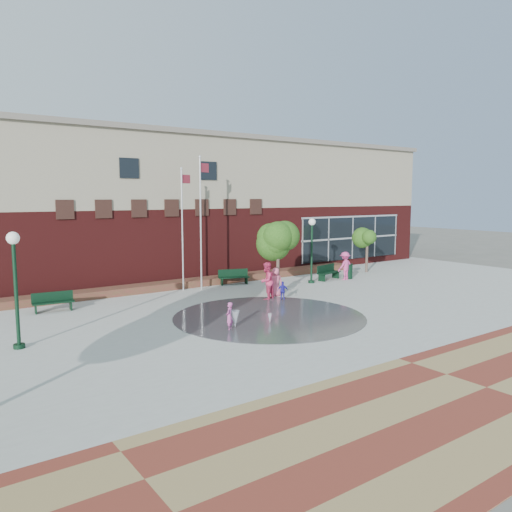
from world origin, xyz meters
TOP-DOWN VIEW (x-y plane):
  - ground at (0.00, 0.00)m, footprint 120.00×120.00m
  - plaza_concrete at (0.00, 4.00)m, footprint 46.00×18.00m
  - paver_band at (0.00, -7.00)m, footprint 46.00×6.00m
  - splash_pad at (0.00, 3.00)m, footprint 8.40×8.40m
  - library_building at (0.00, 17.48)m, footprint 44.40×10.40m
  - flower_bed at (0.00, 11.60)m, footprint 26.00×1.20m
  - flagpole_left at (0.75, 10.33)m, footprint 0.81×0.41m
  - flagpole_right at (-0.17, 10.77)m, footprint 0.78×0.40m
  - lamp_left at (-9.83, 4.38)m, footprint 0.43×0.43m
  - lamp_right at (7.22, 8.34)m, footprint 0.42×0.42m
  - bench_left at (-7.47, 9.49)m, footprint 1.84×0.68m
  - bench_mid at (3.10, 10.64)m, footprint 1.90×1.05m
  - bench_right at (8.90, 8.60)m, footprint 1.98×0.97m
  - trash_can at (10.21, 8.18)m, footprint 0.59×0.59m
  - tree_mid at (3.56, 6.95)m, footprint 2.49×2.49m
  - tree_small_right at (13.33, 9.44)m, footprint 1.93×1.93m
  - water_jet_a at (-2.26, 2.26)m, footprint 0.36×0.36m
  - water_jet_b at (-0.69, 2.04)m, footprint 0.18×0.18m
  - child_splash at (-2.60, 2.16)m, footprint 0.49×0.47m
  - adult_red at (2.13, 6.05)m, footprint 1.15×1.05m
  - adult_pink at (3.00, 6.44)m, footprint 0.88×0.74m
  - child_blue at (2.71, 5.46)m, footprint 0.59×0.54m
  - person_bench at (9.80, 8.05)m, footprint 1.20×0.74m

SIDE VIEW (x-z plane):
  - ground at x=0.00m, z-range 0.00..0.00m
  - flower_bed at x=0.00m, z-range -0.20..0.20m
  - water_jet_a at x=-2.26m, z-range -0.35..0.35m
  - water_jet_b at x=-0.69m, z-range -0.20..0.20m
  - plaza_concrete at x=0.00m, z-range 0.00..0.01m
  - paver_band at x=0.00m, z-range 0.00..0.01m
  - splash_pad at x=0.00m, z-range 0.00..0.01m
  - bench_left at x=-7.47m, z-range -0.16..0.75m
  - bench_mid at x=3.10m, z-range -0.16..0.76m
  - bench_right at x=8.90m, z-range -0.17..0.79m
  - child_blue at x=2.71m, z-range 0.00..0.96m
  - trash_can at x=10.21m, z-range 0.01..0.98m
  - child_splash at x=-2.60m, z-range 0.00..1.13m
  - adult_pink at x=3.00m, z-range 0.00..1.53m
  - person_bench at x=9.80m, z-range 0.00..1.78m
  - adult_red at x=2.13m, z-range 0.00..1.92m
  - tree_small_right at x=13.33m, z-range 0.76..4.07m
  - lamp_right at x=7.22m, z-range 0.48..4.42m
  - lamp_left at x=-9.83m, z-range 0.49..4.57m
  - tree_mid at x=3.56m, z-range 0.96..5.15m
  - flagpole_right at x=-0.17m, z-range 0.40..7.24m
  - flagpole_left at x=0.75m, z-range 0.43..7.92m
  - library_building at x=0.00m, z-range 0.04..9.24m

